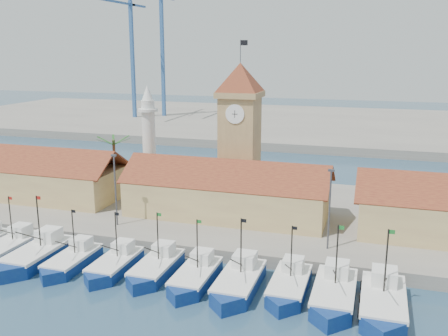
% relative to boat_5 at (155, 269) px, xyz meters
% --- Properties ---
extents(ground, '(400.00, 400.00, 0.00)m').
position_rel_boat_5_xyz_m(ground, '(2.67, -3.06, -0.72)').
color(ground, navy).
rests_on(ground, ground).
extents(quay, '(140.00, 32.00, 1.50)m').
position_rel_boat_5_xyz_m(quay, '(2.67, 20.94, 0.03)').
color(quay, gray).
rests_on(quay, ground).
extents(terminal, '(240.00, 80.00, 2.00)m').
position_rel_boat_5_xyz_m(terminal, '(2.67, 106.94, 0.28)').
color(terminal, gray).
rests_on(terminal, ground).
extents(boat_1, '(3.40, 9.33, 7.06)m').
position_rel_boat_5_xyz_m(boat_1, '(-18.47, 0.07, 0.01)').
color(boat_1, navy).
rests_on(boat_1, ground).
extents(boat_2, '(3.81, 10.43, 7.89)m').
position_rel_boat_5_xyz_m(boat_2, '(-13.84, -1.08, 0.09)').
color(boat_2, navy).
rests_on(boat_2, ground).
extents(boat_3, '(3.23, 8.86, 6.70)m').
position_rel_boat_5_xyz_m(boat_3, '(-9.45, -1.00, -0.03)').
color(boat_3, navy).
rests_on(boat_3, ground).
extents(boat_4, '(3.25, 8.91, 6.74)m').
position_rel_boat_5_xyz_m(boat_4, '(-4.56, -0.50, -0.03)').
color(boat_4, navy).
rests_on(boat_4, ground).
extents(boat_5, '(3.37, 9.24, 6.99)m').
position_rel_boat_5_xyz_m(boat_5, '(0.00, 0.00, 0.00)').
color(boat_5, navy).
rests_on(boat_5, ground).
extents(boat_6, '(3.36, 9.20, 6.96)m').
position_rel_boat_5_xyz_m(boat_6, '(4.64, -0.74, -0.00)').
color(boat_6, navy).
rests_on(boat_6, ground).
extents(boat_7, '(3.65, 10.00, 7.57)m').
position_rel_boat_5_xyz_m(boat_7, '(9.16, -0.78, 0.06)').
color(boat_7, navy).
rests_on(boat_7, ground).
extents(boat_8, '(3.38, 9.26, 7.00)m').
position_rel_boat_5_xyz_m(boat_8, '(13.96, 0.11, 0.00)').
color(boat_8, navy).
rests_on(boat_8, ground).
extents(boat_9, '(3.76, 10.29, 7.78)m').
position_rel_boat_5_xyz_m(boat_9, '(18.26, -0.54, 0.08)').
color(boat_9, navy).
rests_on(boat_9, ground).
extents(boat_10, '(3.89, 10.65, 8.06)m').
position_rel_boat_5_xyz_m(boat_10, '(22.59, -1.07, 0.11)').
color(boat_10, navy).
rests_on(boat_10, ground).
extents(hall_left, '(31.20, 10.13, 7.61)m').
position_rel_boat_5_xyz_m(hall_left, '(-29.33, 16.94, 3.26)').
color(hall_left, tan).
rests_on(hall_left, quay).
extents(hall_center, '(27.04, 10.13, 7.61)m').
position_rel_boat_5_xyz_m(hall_center, '(2.67, 16.94, 3.26)').
color(hall_center, tan).
rests_on(hall_center, quay).
extents(clock_tower, '(5.80, 5.80, 22.70)m').
position_rel_boat_5_xyz_m(clock_tower, '(2.67, 22.94, 11.24)').
color(clock_tower, tan).
rests_on(clock_tower, quay).
extents(minaret, '(3.00, 3.00, 16.30)m').
position_rel_boat_5_xyz_m(minaret, '(-12.33, 24.94, 9.01)').
color(minaret, silver).
rests_on(minaret, quay).
extents(palm_tree, '(5.60, 5.03, 8.39)m').
position_rel_boat_5_xyz_m(palm_tree, '(-17.33, 22.94, 5.52)').
color(palm_tree, brown).
rests_on(palm_tree, quay).
extents(lamp_posts, '(80.70, 0.25, 9.03)m').
position_rel_boat_5_xyz_m(lamp_posts, '(3.17, 8.94, 5.75)').
color(lamp_posts, '#3F3F44').
rests_on(lamp_posts, quay).
extents(crane_blue_far, '(1.00, 33.25, 42.26)m').
position_rel_boat_5_xyz_m(crane_blue_far, '(-53.02, 97.46, 24.78)').
color(crane_blue_far, '#315D97').
rests_on(crane_blue_far, terminal).
extents(crane_blue_near, '(1.00, 30.63, 44.84)m').
position_rel_boat_5_xyz_m(crane_blue_near, '(-45.53, 103.88, 25.97)').
color(crane_blue_near, '#315D97').
rests_on(crane_blue_near, terminal).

